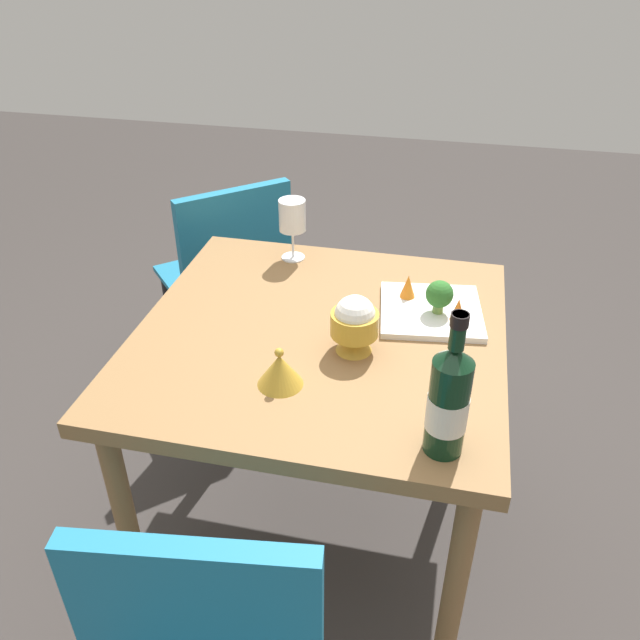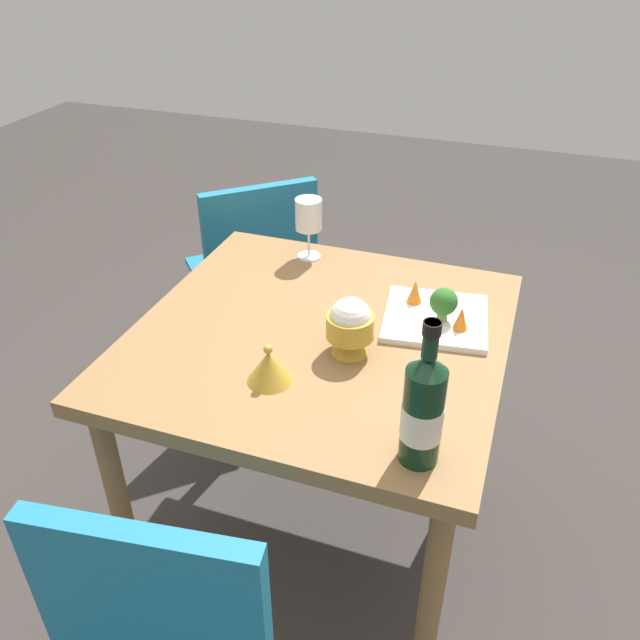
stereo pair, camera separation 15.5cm
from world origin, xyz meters
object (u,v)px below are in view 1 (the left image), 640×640
(rice_bowl, at_px, (355,323))
(broccoli_floret, at_px, (439,295))
(serving_plate, at_px, (431,311))
(carrot_garnish_right, at_px, (408,286))
(carrot_garnish_left, at_px, (458,309))
(rice_bowl_lid, at_px, (280,370))
(wine_glass, at_px, (292,217))
(wine_bottle, at_px, (449,401))
(chair_near_window, at_px, (230,268))

(rice_bowl, height_order, broccoli_floret, rice_bowl)
(serving_plate, distance_m, carrot_garnish_right, 0.09)
(carrot_garnish_left, bearing_deg, serving_plate, -31.61)
(rice_bowl_lid, height_order, broccoli_floret, broccoli_floret)
(wine_glass, height_order, carrot_garnish_right, wine_glass)
(wine_bottle, xyz_separation_m, wine_glass, (0.47, -0.70, 0.01))
(wine_bottle, xyz_separation_m, rice_bowl_lid, (0.35, -0.12, -0.08))
(chair_near_window, distance_m, wine_glass, 0.56)
(chair_near_window, xyz_separation_m, rice_bowl, (-0.57, 0.71, 0.30))
(chair_near_window, height_order, carrot_garnish_right, chair_near_window)
(rice_bowl, xyz_separation_m, broccoli_floret, (-0.18, -0.18, -0.01))
(wine_bottle, xyz_separation_m, carrot_garnish_right, (0.12, -0.52, -0.07))
(broccoli_floret, xyz_separation_m, carrot_garnish_right, (0.08, -0.06, -0.02))
(wine_bottle, distance_m, rice_bowl_lid, 0.38)
(wine_glass, height_order, serving_plate, wine_glass)
(chair_near_window, height_order, broccoli_floret, broccoli_floret)
(carrot_garnish_left, relative_size, carrot_garnish_right, 0.97)
(wine_bottle, xyz_separation_m, broccoli_floret, (0.04, -0.46, -0.05))
(wine_bottle, height_order, broccoli_floret, wine_bottle)
(rice_bowl, relative_size, carrot_garnish_left, 2.39)
(serving_plate, xyz_separation_m, broccoli_floret, (-0.02, 0.01, 0.06))
(chair_near_window, xyz_separation_m, wine_bottle, (-0.79, 0.99, 0.34))
(rice_bowl_lid, xyz_separation_m, broccoli_floret, (-0.31, -0.34, 0.03))
(rice_bowl_lid, bearing_deg, serving_plate, -129.60)
(chair_near_window, distance_m, rice_bowl_lid, 1.01)
(serving_plate, bearing_deg, carrot_garnish_left, 148.39)
(chair_near_window, bearing_deg, carrot_garnish_right, -77.47)
(chair_near_window, relative_size, rice_bowl_lid, 8.50)
(wine_glass, xyz_separation_m, broccoli_floret, (-0.43, 0.23, -0.06))
(wine_bottle, bearing_deg, rice_bowl_lid, -19.05)
(wine_bottle, height_order, wine_glass, wine_bottle)
(rice_bowl_lid, height_order, carrot_garnish_right, rice_bowl_lid)
(carrot_garnish_right, bearing_deg, wine_bottle, 103.31)
(rice_bowl, relative_size, serving_plate, 0.50)
(rice_bowl_lid, bearing_deg, rice_bowl, -129.84)
(rice_bowl, bearing_deg, wine_glass, -58.75)
(wine_bottle, bearing_deg, wine_glass, -55.82)
(wine_glass, height_order, rice_bowl, wine_glass)
(rice_bowl_lid, height_order, serving_plate, rice_bowl_lid)
(chair_near_window, bearing_deg, carrot_garnish_left, -77.13)
(serving_plate, bearing_deg, rice_bowl_lid, 50.40)
(broccoli_floret, height_order, carrot_garnish_left, broccoli_floret)
(chair_near_window, xyz_separation_m, carrot_garnish_right, (-0.66, 0.47, 0.27))
(wine_glass, bearing_deg, carrot_garnish_right, 153.46)
(rice_bowl_lid, relative_size, carrot_garnish_left, 1.68)
(wine_glass, xyz_separation_m, serving_plate, (-0.41, 0.22, -0.12))
(carrot_garnish_right, bearing_deg, broccoli_floret, 144.09)
(broccoli_floret, bearing_deg, carrot_garnish_left, 151.87)
(chair_near_window, distance_m, broccoli_floret, 0.96)
(serving_plate, bearing_deg, chair_near_window, -35.21)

